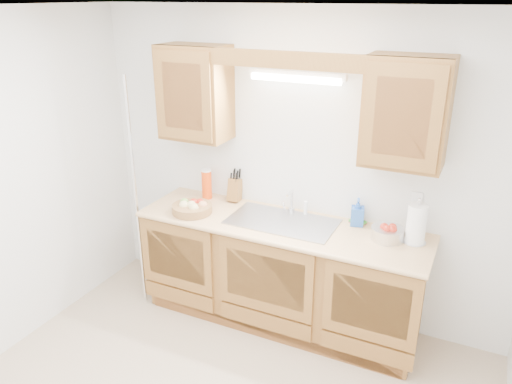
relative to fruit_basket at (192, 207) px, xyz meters
The scene contains 17 objects.
room 1.33m from the fruit_basket, 55.29° to the right, with size 3.52×3.50×2.50m.
base_cabinets 0.90m from the fruit_basket, 10.79° to the left, with size 2.20×0.60×0.86m, color brown.
countertop 0.75m from the fruit_basket, ahead, with size 2.30×0.63×0.04m, color tan.
upper_cabinet_left 0.93m from the fruit_basket, 109.20° to the left, with size 0.55×0.33×0.75m, color brown.
upper_cabinet_right 1.82m from the fruit_basket, ahead, with size 0.55×0.33×0.75m, color brown.
valance 1.41m from the fruit_basket, 10.03° to the left, with size 2.20×0.05×0.12m, color brown.
fluorescent_fixture 1.33m from the fruit_basket, 25.92° to the left, with size 0.76×0.08×0.08m.
sink 0.76m from the fruit_basket, 11.26° to the left, with size 0.84×0.46×0.36m.
wire_shelf_pole 0.49m from the fruit_basket, 164.97° to the right, with size 0.03×0.03×2.00m, color silver.
outlet_plate 1.75m from the fruit_basket, 14.38° to the left, with size 0.08×0.01×0.12m, color white.
fruit_basket is the anchor object (origin of this frame).
knife_block 0.43m from the fruit_basket, 62.94° to the left, with size 0.11×0.17×0.29m.
orange_canister 0.33m from the fruit_basket, 98.74° to the left, with size 0.11×0.11×0.26m.
soap_bottle 1.32m from the fruit_basket, 15.26° to the left, with size 0.10×0.10×0.22m, color #2357B0.
sponge 1.33m from the fruit_basket, 16.60° to the left, with size 0.14×0.11×0.02m.
paper_towel 1.74m from the fruit_basket, ahead, with size 0.17×0.17×0.35m.
apple_bowl 1.55m from the fruit_basket, ahead, with size 0.30×0.30×0.12m.
Camera 1 is at (1.34, -2.08, 2.56)m, focal length 35.00 mm.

